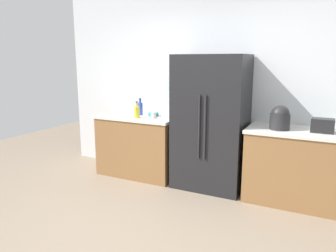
{
  "coord_description": "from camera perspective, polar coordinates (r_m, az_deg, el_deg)",
  "views": [
    {
      "loc": [
        1.6,
        -2.59,
        1.75
      ],
      "look_at": [
        0.08,
        0.45,
        1.05
      ],
      "focal_mm": 34.26,
      "sensor_mm": 36.0,
      "label": 1
    }
  ],
  "objects": [
    {
      "name": "cup_b",
      "position": [
        4.35,
        26.73,
        -0.07
      ],
      "size": [
        0.09,
        0.09,
        0.07
      ],
      "primitive_type": "cylinder",
      "color": "green",
      "rests_on": "counter_right"
    },
    {
      "name": "ground_plane",
      "position": [
        3.51,
        -4.74,
        -18.24
      ],
      "size": [
        9.66,
        9.66,
        0.0
      ],
      "primitive_type": "plane",
      "color": "gray"
    },
    {
      "name": "bottle_a",
      "position": [
        4.67,
        -5.57,
        2.53
      ],
      "size": [
        0.08,
        0.08,
        0.24
      ],
      "color": "yellow",
      "rests_on": "counter_left"
    },
    {
      "name": "toaster",
      "position": [
        4.12,
        25.8,
        0.07
      ],
      "size": [
        0.25,
        0.16,
        0.16
      ],
      "primitive_type": "cube",
      "color": "black",
      "rests_on": "counter_right"
    },
    {
      "name": "kitchen_back_panel",
      "position": [
        4.76,
        6.87,
        7.38
      ],
      "size": [
        4.83,
        0.1,
        2.8
      ],
      "primitive_type": "cube",
      "color": "silver",
      "rests_on": "ground_plane"
    },
    {
      "name": "refrigerator",
      "position": [
        4.39,
        7.59,
        0.56
      ],
      "size": [
        0.95,
        0.66,
        1.82
      ],
      "color": "black",
      "rests_on": "ground_plane"
    },
    {
      "name": "counter_right",
      "position": [
        4.28,
        23.2,
        -6.79
      ],
      "size": [
        1.41,
        0.68,
        0.92
      ],
      "color": "olive",
      "rests_on": "ground_plane"
    },
    {
      "name": "bowl_a",
      "position": [
        4.83,
        -2.63,
        2.09
      ],
      "size": [
        0.16,
        0.16,
        0.05
      ],
      "primitive_type": "cylinder",
      "color": "teal",
      "rests_on": "counter_left"
    },
    {
      "name": "cup_a",
      "position": [
        4.64,
        -2.59,
        1.96
      ],
      "size": [
        0.08,
        0.08,
        0.09
      ],
      "primitive_type": "cylinder",
      "color": "white",
      "rests_on": "counter_left"
    },
    {
      "name": "counter_left",
      "position": [
        4.97,
        -5.04,
        -3.39
      ],
      "size": [
        1.24,
        0.68,
        0.92
      ],
      "color": "olive",
      "rests_on": "ground_plane"
    },
    {
      "name": "rice_cooker",
      "position": [
        4.09,
        19.31,
        1.34
      ],
      "size": [
        0.24,
        0.24,
        0.3
      ],
      "color": "#262628",
      "rests_on": "counter_right"
    },
    {
      "name": "bottle_b",
      "position": [
        4.91,
        -4.98,
        3.16
      ],
      "size": [
        0.08,
        0.08,
        0.26
      ],
      "color": "blue",
      "rests_on": "counter_left"
    }
  ]
}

